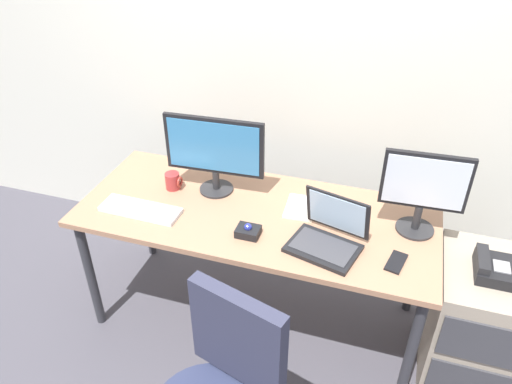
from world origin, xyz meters
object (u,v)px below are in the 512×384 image
Objects in this scene: monitor_main at (214,150)px; coffee_mug at (173,181)px; keyboard at (140,209)px; trackball_mouse at (248,231)px; paper_notepad at (301,207)px; desk_phone at (493,268)px; cell_phone at (396,262)px; laptop at (328,235)px; monitor_side at (424,188)px; file_cabinet at (474,323)px.

coffee_mug is (-0.23, -0.05, -0.20)m from monitor_main.
monitor_main reaches higher than keyboard.
paper_notepad is (0.19, 0.28, -0.02)m from trackball_mouse.
coffee_mug is at bearing 176.24° from desk_phone.
trackball_mouse is 0.77× the size of cell_phone.
monitor_side is at bearing 31.75° from laptop.
keyboard is (-1.68, -0.16, 0.42)m from file_cabinet.
cell_phone is (-0.42, -0.14, 0.04)m from desk_phone.
monitor_main is 0.47m from trackball_mouse.
coffee_mug is (-1.61, 0.09, 0.45)m from file_cabinet.
file_cabinet is 1.20m from trackball_mouse.
coffee_mug reaches higher than keyboard.
desk_phone is at bearing -19.67° from monitor_side.
monitor_side reaches higher than desk_phone.
file_cabinet is 0.61m from cell_phone.
laptop is 3.34× the size of trackball_mouse.
trackball_mouse reaches higher than cell_phone.
monitor_main is 1.04m from cell_phone.
trackball_mouse is 0.57m from coffee_mug.
monitor_main is 4.73× the size of trackball_mouse.
desk_phone is 0.96× the size of paper_notepad.
laptop is at bearing -22.10° from monitor_main.
trackball_mouse is (0.28, -0.31, -0.22)m from monitor_main.
cell_phone is at bearing -161.39° from desk_phone.
desk_phone is 0.46m from monitor_side.
monitor_side is 0.48m from laptop.
monitor_main reaches higher than cell_phone.
file_cabinet is at bearing -3.15° from coffee_mug.
laptop is 4.07× the size of coffee_mug.
desk_phone is 2.22× the size of coffee_mug.
trackball_mouse is (0.57, -0.01, 0.01)m from keyboard.
paper_notepad is 1.46× the size of cell_phone.
desk_phone is at bearing 31.49° from cell_phone.
laptop is at bearing 1.93° from keyboard.
monitor_main is 0.30m from coffee_mug.
laptop reaches higher than paper_notepad.
desk_phone is 1.61m from coffee_mug.
monitor_side reaches higher than file_cabinet.
monitor_side is 1.13× the size of laptop.
trackball_mouse is at bearing -47.63° from monitor_main.
laptop is at bearing -170.48° from file_cabinet.
coffee_mug is (-1.25, -0.02, -0.19)m from monitor_side.
trackball_mouse reaches higher than desk_phone.
paper_notepad is (-0.56, 0.01, -0.23)m from monitor_side.
coffee_mug is 0.64× the size of cell_phone.
keyboard is (-1.67, -0.14, 0.05)m from desk_phone.
file_cabinet is 1.83× the size of laptop.
monitor_main reaches higher than monitor_side.
keyboard is at bearing -175.25° from desk_phone.
monitor_side is 0.82m from trackball_mouse.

